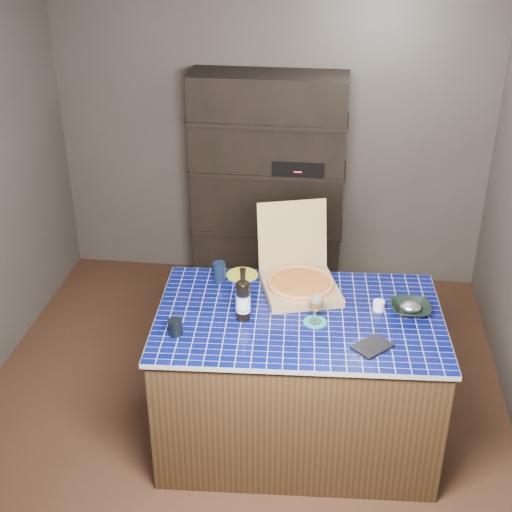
# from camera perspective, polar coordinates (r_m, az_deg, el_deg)

# --- Properties ---
(room) EXTENTS (3.50, 3.50, 3.50)m
(room) POSITION_cam_1_polar(r_m,az_deg,el_deg) (4.22, -1.29, 2.21)
(room) COLOR #4F3121
(room) RESTS_ON ground
(shelving_unit) EXTENTS (1.20, 0.41, 1.80)m
(shelving_unit) POSITION_cam_1_polar(r_m,az_deg,el_deg) (5.75, 1.01, 5.68)
(shelving_unit) COLOR black
(shelving_unit) RESTS_ON floor
(kitchen_island) EXTENTS (1.69, 1.13, 0.89)m
(kitchen_island) POSITION_cam_1_polar(r_m,az_deg,el_deg) (4.32, 3.32, -9.73)
(kitchen_island) COLOR #49301D
(kitchen_island) RESTS_ON floor
(pizza_box) EXTENTS (0.56, 0.62, 0.47)m
(pizza_box) POSITION_cam_1_polar(r_m,az_deg,el_deg) (4.27, 3.52, -1.96)
(pizza_box) COLOR tan
(pizza_box) RESTS_ON kitchen_island
(mead_bottle) EXTENTS (0.09, 0.09, 0.32)m
(mead_bottle) POSITION_cam_1_polar(r_m,az_deg,el_deg) (3.96, -1.04, -3.48)
(mead_bottle) COLOR black
(mead_bottle) RESTS_ON kitchen_island
(teal_trivet) EXTENTS (0.13, 0.13, 0.01)m
(teal_trivet) POSITION_cam_1_polar(r_m,az_deg,el_deg) (4.00, 4.75, -5.29)
(teal_trivet) COLOR teal
(teal_trivet) RESTS_ON kitchen_island
(wine_glass) EXTENTS (0.08, 0.08, 0.18)m
(wine_glass) POSITION_cam_1_polar(r_m,az_deg,el_deg) (3.94, 4.82, -3.80)
(wine_glass) COLOR white
(wine_glass) RESTS_ON teal_trivet
(tumbler) EXTENTS (0.08, 0.08, 0.09)m
(tumbler) POSITION_cam_1_polar(r_m,az_deg,el_deg) (3.90, -6.48, -5.67)
(tumbler) COLOR black
(tumbler) RESTS_ON kitchen_island
(dvd_case) EXTENTS (0.24, 0.24, 0.02)m
(dvd_case) POSITION_cam_1_polar(r_m,az_deg,el_deg) (3.83, 9.29, -7.17)
(dvd_case) COLOR black
(dvd_case) RESTS_ON kitchen_island
(bowl) EXTENTS (0.24, 0.24, 0.06)m
(bowl) POSITION_cam_1_polar(r_m,az_deg,el_deg) (4.15, 12.25, -4.15)
(bowl) COLOR black
(bowl) RESTS_ON kitchen_island
(foil_contents) EXTENTS (0.12, 0.10, 0.06)m
(foil_contents) POSITION_cam_1_polar(r_m,az_deg,el_deg) (4.14, 12.27, -4.01)
(foil_contents) COLOR silver
(foil_contents) RESTS_ON bowl
(white_jar) EXTENTS (0.07, 0.07, 0.06)m
(white_jar) POSITION_cam_1_polar(r_m,az_deg,el_deg) (4.15, 9.79, -3.92)
(white_jar) COLOR white
(white_jar) RESTS_ON kitchen_island
(navy_cup) EXTENTS (0.08, 0.08, 0.12)m
(navy_cup) POSITION_cam_1_polar(r_m,az_deg,el_deg) (4.36, -2.96, -1.27)
(navy_cup) COLOR black
(navy_cup) RESTS_ON kitchen_island
(green_trivet) EXTENTS (0.20, 0.20, 0.01)m
(green_trivet) POSITION_cam_1_polar(r_m,az_deg,el_deg) (4.44, -1.11, -1.52)
(green_trivet) COLOR #A9BA27
(green_trivet) RESTS_ON kitchen_island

